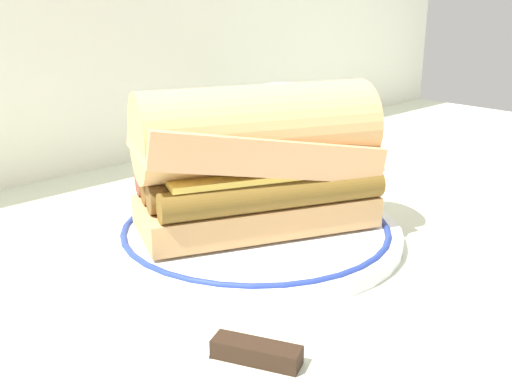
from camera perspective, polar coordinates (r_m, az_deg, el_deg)
name	(u,v)px	position (r m, az deg, el deg)	size (l,w,h in m)	color
ground_plane	(262,249)	(0.54, 0.53, -5.26)	(1.50, 1.50, 0.00)	beige
plate	(256,232)	(0.55, 0.00, -3.66)	(0.26, 0.26, 0.01)	white
sausage_sandwich	(256,158)	(0.53, 0.00, 3.15)	(0.22, 0.17, 0.12)	tan
drinking_glass	(285,135)	(0.76, 2.71, 5.29)	(0.06, 0.06, 0.10)	silver
salt_shaker	(355,146)	(0.75, 9.08, 4.23)	(0.03, 0.03, 0.07)	white
butter_knife	(199,342)	(0.40, -5.22, -13.56)	(0.08, 0.15, 0.01)	silver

